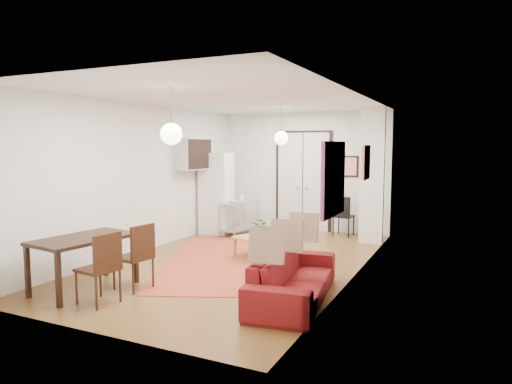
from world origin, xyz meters
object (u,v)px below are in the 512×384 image
at_px(fridge, 217,193).
at_px(dining_chair_near, 137,250).
at_px(black_side_chair, 345,212).
at_px(dining_table, 84,243).
at_px(kitchen_counter, 239,214).
at_px(sofa, 294,277).
at_px(dining_chair_far, 103,260).
at_px(coffee_table, 256,241).

height_order(fridge, dining_chair_near, fridge).
height_order(dining_chair_near, black_side_chair, dining_chair_near).
bearing_deg(black_side_chair, dining_table, 71.81).
xyz_separation_m(kitchen_counter, dining_table, (-0.14, -4.60, 0.19)).
distance_m(sofa, dining_chair_far, 2.58).
height_order(dining_table, dining_chair_far, dining_chair_far).
relative_size(coffee_table, dining_chair_near, 1.04).
bearing_deg(black_side_chair, sofa, 100.91).
bearing_deg(coffee_table, kitchen_counter, 125.38).
height_order(fridge, black_side_chair, fridge).
relative_size(kitchen_counter, black_side_chair, 1.19).
bearing_deg(dining_table, coffee_table, 61.13).
distance_m(fridge, black_side_chair, 3.06).
bearing_deg(dining_chair_far, black_side_chair, 170.70).
distance_m(kitchen_counter, dining_table, 4.60).
height_order(sofa, coffee_table, sofa).
bearing_deg(coffee_table, dining_table, -118.87).
bearing_deg(fridge, black_side_chair, 11.92).
bearing_deg(black_side_chair, dining_chair_near, 75.76).
relative_size(dining_table, dining_chair_near, 1.56).
relative_size(coffee_table, black_side_chair, 1.07).
bearing_deg(sofa, fridge, 34.17).
relative_size(sofa, coffee_table, 2.16).
xyz_separation_m(sofa, coffee_table, (-1.41, 1.80, 0.02)).
bearing_deg(dining_table, fridge, 95.68).
height_order(sofa, dining_table, dining_table).
height_order(coffee_table, black_side_chair, black_side_chair).
distance_m(kitchen_counter, dining_chair_near, 4.18).
xyz_separation_m(sofa, fridge, (-3.35, 3.70, 0.64)).
bearing_deg(kitchen_counter, dining_table, -83.76).
xyz_separation_m(coffee_table, dining_table, (-1.49, -2.70, 0.35)).
height_order(sofa, kitchen_counter, kitchen_counter).
bearing_deg(sofa, dining_chair_far, 108.55).
distance_m(sofa, coffee_table, 2.29).
height_order(fridge, dining_table, fridge).
bearing_deg(fridge, sofa, -55.83).
relative_size(dining_table, dining_chair_far, 1.56).
xyz_separation_m(coffee_table, fridge, (-1.95, 1.90, 0.62)).
xyz_separation_m(sofa, dining_chair_near, (-2.30, -0.45, 0.24)).
bearing_deg(dining_table, sofa, 17.17).
height_order(sofa, dining_chair_far, dining_chair_far).
height_order(sofa, fridge, fridge).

